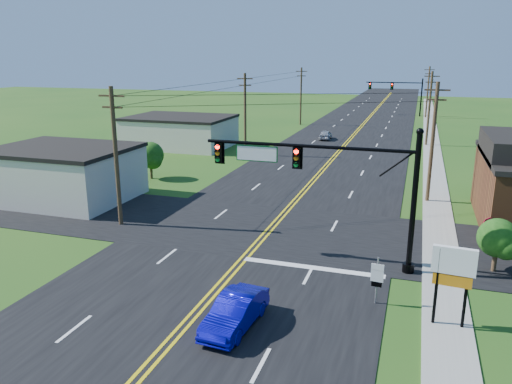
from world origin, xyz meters
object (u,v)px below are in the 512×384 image
(signal_mast_main, at_px, (325,177))
(blue_car, at_px, (235,313))
(signal_mast_far, at_px, (397,91))
(stop_sign, at_px, (489,228))
(route_sign, at_px, (377,277))

(signal_mast_main, bearing_deg, blue_car, -105.26)
(signal_mast_main, distance_m, signal_mast_far, 72.00)
(signal_mast_main, xyz_separation_m, stop_sign, (8.56, 3.98, -3.18))
(blue_car, distance_m, stop_sign, 15.94)
(signal_mast_far, relative_size, blue_car, 2.67)
(blue_car, relative_size, route_sign, 1.83)
(signal_mast_far, distance_m, route_sign, 76.10)
(route_sign, height_order, stop_sign, route_sign)
(stop_sign, bearing_deg, blue_car, -153.73)
(signal_mast_far, height_order, stop_sign, signal_mast_far)
(signal_mast_main, relative_size, signal_mast_far, 1.03)
(signal_mast_far, bearing_deg, signal_mast_main, -90.08)
(route_sign, bearing_deg, blue_car, -138.93)
(signal_mast_main, xyz_separation_m, route_sign, (3.16, -3.97, -3.44))
(route_sign, bearing_deg, signal_mast_far, 97.40)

